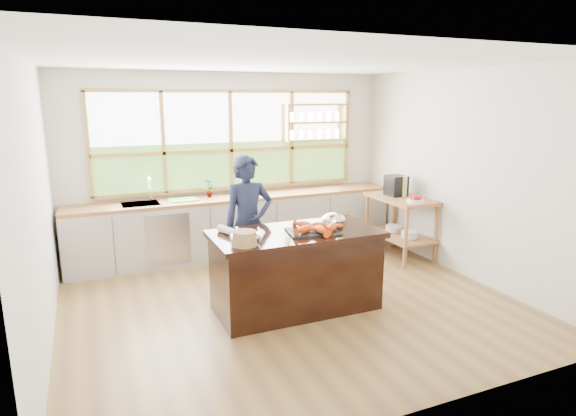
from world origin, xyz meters
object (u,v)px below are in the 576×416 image
cook (249,224)px  espresso_machine (396,185)px  island (296,270)px  wicker_basket (245,239)px

cook → espresso_machine: 2.54m
island → cook: 0.90m
cook → wicker_basket: size_ratio=7.10×
wicker_basket → cook: bearing=69.7°
espresso_machine → island: bearing=-150.1°
espresso_machine → wicker_basket: (-2.87, -1.52, -0.07)m
espresso_machine → cook: bearing=-168.7°
island → wicker_basket: wicker_basket is taller
island → espresso_machine: size_ratio=6.17×
cook → espresso_machine: bearing=10.9°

